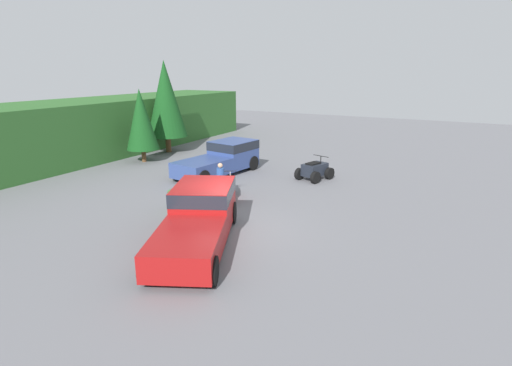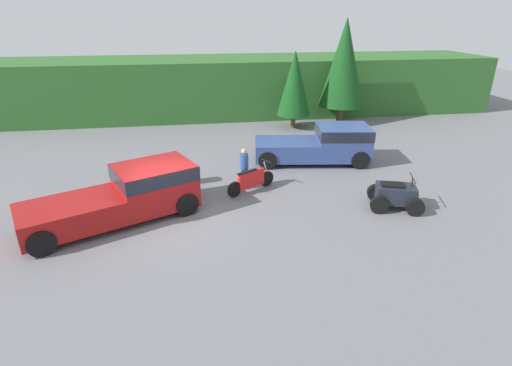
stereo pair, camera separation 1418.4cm
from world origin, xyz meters
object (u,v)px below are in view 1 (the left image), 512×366
at_px(pickup_truck_red, 199,215).
at_px(pickup_truck_second, 223,157).
at_px(rider_person, 221,180).
at_px(dirt_bike, 230,189).
at_px(steel_barrel, 175,201).
at_px(quad_atv, 315,171).

bearing_deg(pickup_truck_red, pickup_truck_second, 2.97).
bearing_deg(rider_person, dirt_bike, -79.25).
height_order(pickup_truck_second, steel_barrel, pickup_truck_second).
height_order(dirt_bike, steel_barrel, dirt_bike).
bearing_deg(steel_barrel, dirt_bike, -26.35).
bearing_deg(pickup_truck_second, pickup_truck_red, -144.26).
height_order(pickup_truck_second, quad_atv, pickup_truck_second).
xyz_separation_m(dirt_bike, steel_barrel, (-2.52, 1.25, -0.04)).
xyz_separation_m(quad_atv, steel_barrel, (-7.62, 3.54, -0.06)).
bearing_deg(pickup_truck_red, dirt_bike, -5.91).
height_order(pickup_truck_red, steel_barrel, pickup_truck_red).
distance_m(pickup_truck_second, dirt_bike, 4.92).
distance_m(dirt_bike, steel_barrel, 2.81).
relative_size(dirt_bike, steel_barrel, 2.36).
relative_size(pickup_truck_red, pickup_truck_second, 1.09).
height_order(pickup_truck_red, dirt_bike, pickup_truck_red).
xyz_separation_m(pickup_truck_red, rider_person, (4.37, 1.95, -0.02)).
bearing_deg(dirt_bike, steel_barrel, 122.12).
bearing_deg(pickup_truck_second, steel_barrel, -157.47).
bearing_deg(rider_person, pickup_truck_red, -177.06).
height_order(rider_person, steel_barrel, rider_person).
relative_size(rider_person, steel_barrel, 1.96).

